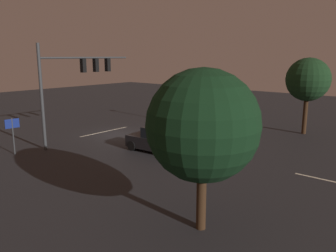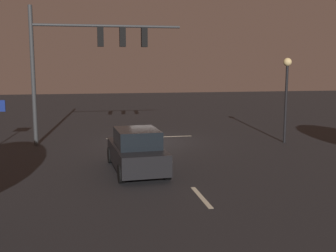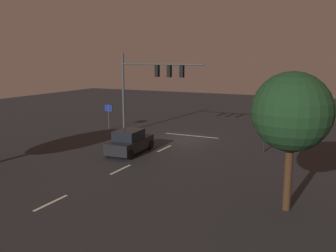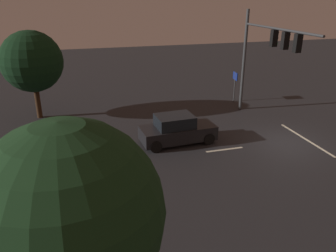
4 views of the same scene
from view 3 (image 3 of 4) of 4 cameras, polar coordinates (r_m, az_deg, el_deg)
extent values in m
plane|color=#232326|center=(31.99, 2.67, -1.90)|extent=(80.00, 80.00, 0.00)
cylinder|color=#383A3D|center=(34.43, -6.77, 4.95)|extent=(0.22, 0.22, 7.17)
cylinder|color=#383A3D|center=(32.36, -1.04, 9.32)|extent=(7.71, 0.14, 0.14)
cube|color=black|center=(32.56, -1.65, 8.32)|extent=(0.32, 0.36, 1.00)
sphere|color=black|center=(32.72, -1.50, 8.89)|extent=(0.20, 0.20, 0.20)
sphere|color=black|center=(32.73, -1.50, 8.33)|extent=(0.20, 0.20, 0.20)
sphere|color=#19F24C|center=(32.74, -1.49, 7.77)|extent=(0.20, 0.20, 0.20)
cube|color=black|center=(32.04, 0.20, 8.29)|extent=(0.32, 0.36, 1.00)
sphere|color=black|center=(32.20, 0.35, 8.87)|extent=(0.20, 0.20, 0.20)
sphere|color=black|center=(32.21, 0.35, 8.30)|extent=(0.20, 0.20, 0.20)
sphere|color=#19F24C|center=(32.22, 0.35, 7.73)|extent=(0.20, 0.20, 0.20)
cube|color=black|center=(31.55, 2.11, 8.25)|extent=(0.32, 0.36, 1.00)
sphere|color=black|center=(31.71, 2.26, 8.84)|extent=(0.20, 0.20, 0.20)
sphere|color=black|center=(31.72, 2.25, 8.26)|extent=(0.20, 0.20, 0.20)
sphere|color=#19F24C|center=(31.74, 2.25, 7.68)|extent=(0.20, 0.20, 0.20)
cube|color=beige|center=(28.46, -0.54, -3.43)|extent=(0.16, 2.20, 0.01)
cube|color=beige|center=(23.43, -7.16, -6.53)|extent=(0.16, 2.20, 0.01)
cube|color=beige|center=(18.99, -17.28, -11.03)|extent=(0.16, 2.20, 0.01)
cube|color=beige|center=(33.16, 3.56, -1.46)|extent=(5.00, 0.16, 0.01)
cube|color=black|center=(27.19, -5.75, -2.80)|extent=(2.07, 4.41, 0.80)
cube|color=black|center=(26.86, -5.98, -1.35)|extent=(1.73, 2.20, 0.68)
cylinder|color=black|center=(29.01, -5.72, -2.53)|extent=(0.26, 0.69, 0.68)
cylinder|color=black|center=(28.28, -2.71, -2.82)|extent=(0.26, 0.69, 0.68)
cylinder|color=black|center=(26.32, -9.00, -3.94)|extent=(0.26, 0.69, 0.68)
cylinder|color=black|center=(25.50, -5.76, -4.33)|extent=(0.26, 0.69, 0.68)
sphere|color=#F9EFC6|center=(29.30, -4.93, -1.72)|extent=(0.20, 0.20, 0.20)
sphere|color=#F9EFC6|center=(28.74, -2.62, -1.93)|extent=(0.20, 0.20, 0.20)
cylinder|color=black|center=(27.93, 14.48, 0.32)|extent=(0.14, 0.14, 4.15)
sphere|color=#F9D88C|center=(27.64, 14.69, 4.93)|extent=(0.44, 0.44, 0.44)
cylinder|color=#383A3D|center=(36.16, -8.94, 1.35)|extent=(0.09, 0.09, 2.41)
cube|color=navy|center=(36.04, -8.98, 2.70)|extent=(0.90, 0.16, 0.60)
cylinder|color=#382314|center=(17.70, 17.69, -7.21)|extent=(0.36, 0.36, 3.16)
sphere|color=#163319|center=(17.08, 18.22, 2.08)|extent=(3.49, 3.49, 3.49)
camera|label=1|loc=(31.39, -49.85, 5.92)|focal=36.13mm
camera|label=2|loc=(17.27, -41.45, -0.93)|focal=44.45mm
camera|label=4|loc=(17.46, 36.78, 12.71)|focal=35.61mm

